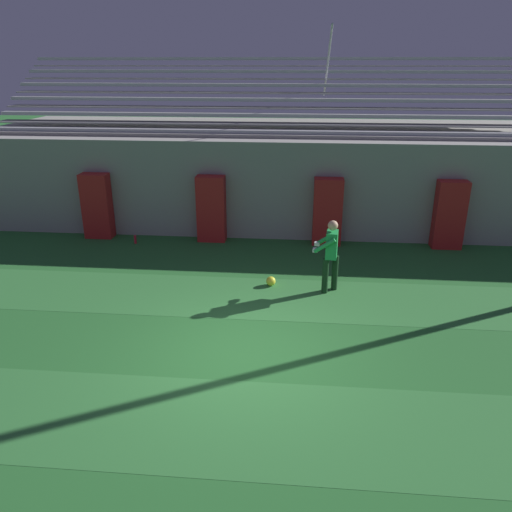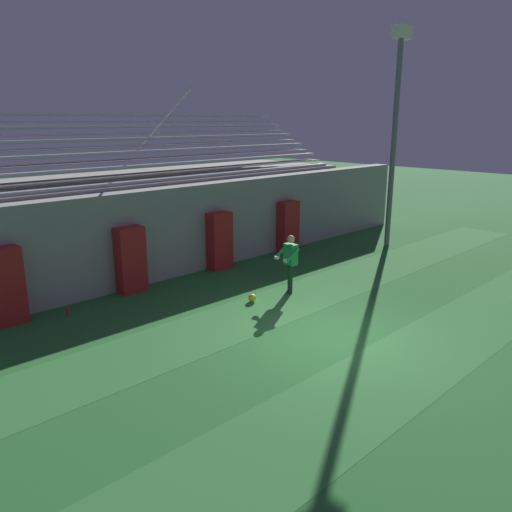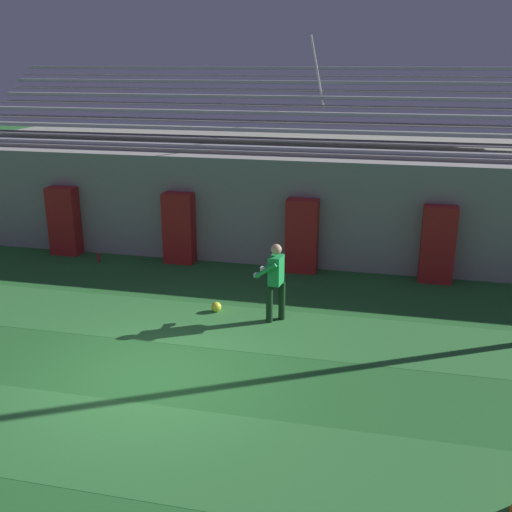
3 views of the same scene
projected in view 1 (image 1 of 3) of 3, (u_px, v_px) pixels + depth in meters
The scene contains 12 objects.
ground_plane at pixel (246, 354), 8.89m from camera, with size 80.00×80.00×0.00m, color #286B2D.
turf_stripe_mid at pixel (232, 424), 7.17m from camera, with size 28.00×2.07×0.01m, color #337A38.
turf_stripe_far at pixel (258, 297), 11.01m from camera, with size 28.00×2.07×0.01m, color #337A38.
back_wall at pixel (270, 190), 14.41m from camera, with size 24.00×0.60×2.80m, color #999691.
padding_pillar_gate_left at pixel (211, 209), 14.20m from camera, with size 0.80×0.44×1.89m, color #B21E1E.
padding_pillar_gate_right at pixel (327, 212), 13.93m from camera, with size 0.80×0.44×1.89m, color #B21E1E.
padding_pillar_far_left at pixel (97, 206), 14.48m from camera, with size 0.80×0.44×1.89m, color #B21E1E.
padding_pillar_far_right at pixel (449, 215), 13.65m from camera, with size 0.80×0.44×1.89m, color #B21E1E.
bleacher_stand at pixel (275, 168), 16.87m from camera, with size 18.00×4.75×5.83m.
goalkeeper at pixel (331, 252), 10.99m from camera, with size 0.61×0.62×1.67m.
soccer_ball at pixel (271, 281), 11.56m from camera, with size 0.22×0.22×0.22m, color yellow.
water_bottle at pixel (135, 239), 14.24m from camera, with size 0.07×0.07×0.24m, color red.
Camera 1 is at (0.86, -7.60, 4.87)m, focal length 35.00 mm.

